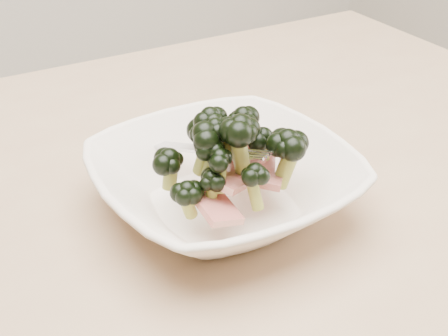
% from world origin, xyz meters
% --- Properties ---
extents(dining_table, '(1.20, 0.80, 0.75)m').
position_xyz_m(dining_table, '(0.00, 0.00, 0.65)').
color(dining_table, tan).
rests_on(dining_table, ground).
extents(broccoli_dish, '(0.27, 0.27, 0.12)m').
position_xyz_m(broccoli_dish, '(0.04, -0.07, 0.79)').
color(broccoli_dish, '#F0DECB').
rests_on(broccoli_dish, dining_table).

